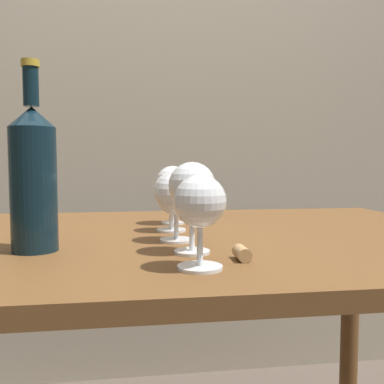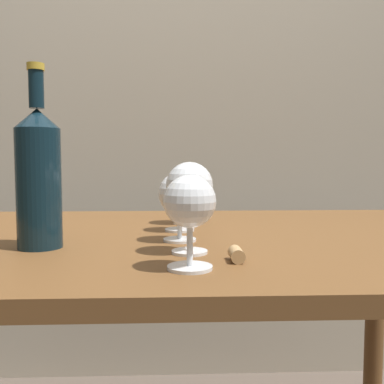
{
  "view_description": "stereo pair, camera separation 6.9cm",
  "coord_description": "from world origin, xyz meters",
  "px_view_note": "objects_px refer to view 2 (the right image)",
  "views": [
    {
      "loc": [
        -0.07,
        -0.88,
        0.93
      ],
      "look_at": [
        0.02,
        -0.19,
        0.88
      ],
      "focal_mm": 39.02,
      "sensor_mm": 36.0,
      "label": 1
    },
    {
      "loc": [
        -0.0,
        -0.88,
        0.93
      ],
      "look_at": [
        0.02,
        -0.19,
        0.88
      ],
      "focal_mm": 39.02,
      "sensor_mm": 36.0,
      "label": 2
    }
  ],
  "objects_px": {
    "wine_glass_rose": "(192,187)",
    "wine_glass_cabernet": "(182,195)",
    "wine_glass_pinot": "(181,193)",
    "wine_bottle": "(41,176)",
    "cork": "(239,254)",
    "wine_glass_amber": "(193,204)",
    "wine_glass_chardonnay": "(186,184)"
  },
  "relations": [
    {
      "from": "wine_glass_rose",
      "to": "wine_glass_cabernet",
      "type": "bearing_deg",
      "value": 98.11
    },
    {
      "from": "wine_glass_rose",
      "to": "wine_glass_pinot",
      "type": "relative_size",
      "value": 1.19
    },
    {
      "from": "wine_bottle",
      "to": "cork",
      "type": "xyz_separation_m",
      "value": [
        0.34,
        -0.12,
        -0.12
      ]
    },
    {
      "from": "wine_glass_amber",
      "to": "wine_glass_rose",
      "type": "distance_m",
      "value": 0.11
    },
    {
      "from": "cork",
      "to": "wine_glass_cabernet",
      "type": "bearing_deg",
      "value": 117.07
    },
    {
      "from": "wine_glass_rose",
      "to": "cork",
      "type": "bearing_deg",
      "value": -40.36
    },
    {
      "from": "wine_glass_amber",
      "to": "wine_bottle",
      "type": "bearing_deg",
      "value": 148.78
    },
    {
      "from": "wine_bottle",
      "to": "wine_glass_chardonnay",
      "type": "bearing_deg",
      "value": 46.49
    },
    {
      "from": "wine_glass_rose",
      "to": "wine_glass_cabernet",
      "type": "xyz_separation_m",
      "value": [
        -0.02,
        0.11,
        -0.02
      ]
    },
    {
      "from": "wine_glass_cabernet",
      "to": "wine_glass_chardonnay",
      "type": "bearing_deg",
      "value": 86.38
    },
    {
      "from": "wine_glass_pinot",
      "to": "wine_bottle",
      "type": "relative_size",
      "value": 0.4
    },
    {
      "from": "wine_glass_amber",
      "to": "wine_glass_pinot",
      "type": "height_order",
      "value": "wine_glass_amber"
    },
    {
      "from": "wine_glass_amber",
      "to": "wine_bottle",
      "type": "height_order",
      "value": "wine_bottle"
    },
    {
      "from": "wine_glass_pinot",
      "to": "wine_glass_amber",
      "type": "bearing_deg",
      "value": -88.04
    },
    {
      "from": "wine_glass_rose",
      "to": "wine_glass_chardonnay",
      "type": "xyz_separation_m",
      "value": [
        -0.0,
        0.33,
        -0.01
      ]
    },
    {
      "from": "wine_glass_rose",
      "to": "wine_glass_cabernet",
      "type": "relative_size",
      "value": 1.15
    },
    {
      "from": "wine_glass_rose",
      "to": "cork",
      "type": "height_order",
      "value": "wine_glass_rose"
    },
    {
      "from": "wine_glass_pinot",
      "to": "wine_bottle",
      "type": "bearing_deg",
      "value": -145.92
    },
    {
      "from": "wine_glass_cabernet",
      "to": "wine_bottle",
      "type": "xyz_separation_m",
      "value": [
        -0.25,
        -0.05,
        0.04
      ]
    },
    {
      "from": "cork",
      "to": "wine_glass_pinot",
      "type": "bearing_deg",
      "value": 106.59
    },
    {
      "from": "wine_glass_rose",
      "to": "wine_bottle",
      "type": "xyz_separation_m",
      "value": [
        -0.27,
        0.06,
        0.02
      ]
    },
    {
      "from": "wine_glass_rose",
      "to": "wine_bottle",
      "type": "relative_size",
      "value": 0.47
    },
    {
      "from": "wine_glass_cabernet",
      "to": "wine_glass_pinot",
      "type": "distance_m",
      "value": 0.12
    },
    {
      "from": "wine_glass_chardonnay",
      "to": "wine_glass_cabernet",
      "type": "bearing_deg",
      "value": -93.62
    },
    {
      "from": "wine_glass_amber",
      "to": "wine_glass_rose",
      "type": "xyz_separation_m",
      "value": [
        0.0,
        0.1,
        0.02
      ]
    },
    {
      "from": "wine_glass_pinot",
      "to": "wine_bottle",
      "type": "height_order",
      "value": "wine_bottle"
    },
    {
      "from": "wine_glass_cabernet",
      "to": "wine_glass_chardonnay",
      "type": "xyz_separation_m",
      "value": [
        0.01,
        0.23,
        0.01
      ]
    },
    {
      "from": "wine_glass_cabernet",
      "to": "wine_bottle",
      "type": "height_order",
      "value": "wine_bottle"
    },
    {
      "from": "wine_glass_cabernet",
      "to": "cork",
      "type": "distance_m",
      "value": 0.2
    },
    {
      "from": "wine_glass_amber",
      "to": "wine_glass_cabernet",
      "type": "bearing_deg",
      "value": 93.3
    },
    {
      "from": "wine_glass_chardonnay",
      "to": "cork",
      "type": "bearing_deg",
      "value": -79.69
    },
    {
      "from": "wine_glass_chardonnay",
      "to": "cork",
      "type": "distance_m",
      "value": 0.41
    }
  ]
}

